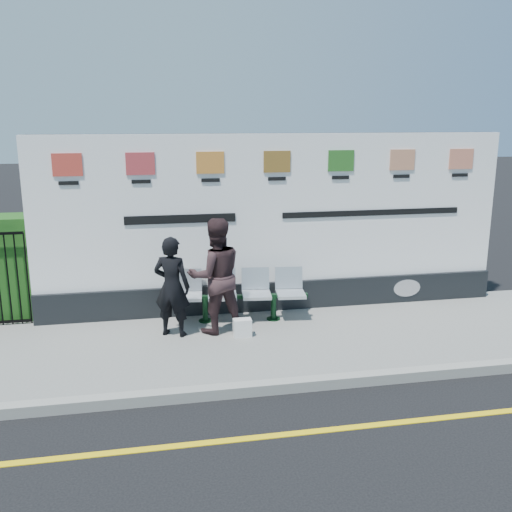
{
  "coord_description": "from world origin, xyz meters",
  "views": [
    {
      "loc": [
        -1.63,
        -5.42,
        3.38
      ],
      "look_at": [
        0.03,
        3.14,
        1.25
      ],
      "focal_mm": 40.0,
      "sensor_mm": 36.0,
      "label": 1
    }
  ],
  "objects_px": {
    "billboard": "(275,235)",
    "bench": "(240,307)",
    "woman_left": "(172,287)",
    "woman_right": "(216,276)"
  },
  "relations": [
    {
      "from": "billboard",
      "to": "bench",
      "type": "height_order",
      "value": "billboard"
    },
    {
      "from": "woman_left",
      "to": "woman_right",
      "type": "height_order",
      "value": "woman_right"
    },
    {
      "from": "billboard",
      "to": "woman_right",
      "type": "bearing_deg",
      "value": -141.33
    },
    {
      "from": "bench",
      "to": "woman_left",
      "type": "xyz_separation_m",
      "value": [
        -1.1,
        -0.44,
        0.54
      ]
    },
    {
      "from": "billboard",
      "to": "woman_left",
      "type": "bearing_deg",
      "value": -152.35
    },
    {
      "from": "bench",
      "to": "woman_right",
      "type": "bearing_deg",
      "value": -130.51
    },
    {
      "from": "woman_left",
      "to": "woman_right",
      "type": "relative_size",
      "value": 0.86
    },
    {
      "from": "billboard",
      "to": "woman_left",
      "type": "xyz_separation_m",
      "value": [
        -1.81,
        -0.95,
        -0.53
      ]
    },
    {
      "from": "billboard",
      "to": "bench",
      "type": "xyz_separation_m",
      "value": [
        -0.71,
        -0.51,
        -1.07
      ]
    },
    {
      "from": "bench",
      "to": "woman_left",
      "type": "bearing_deg",
      "value": -151.88
    }
  ]
}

